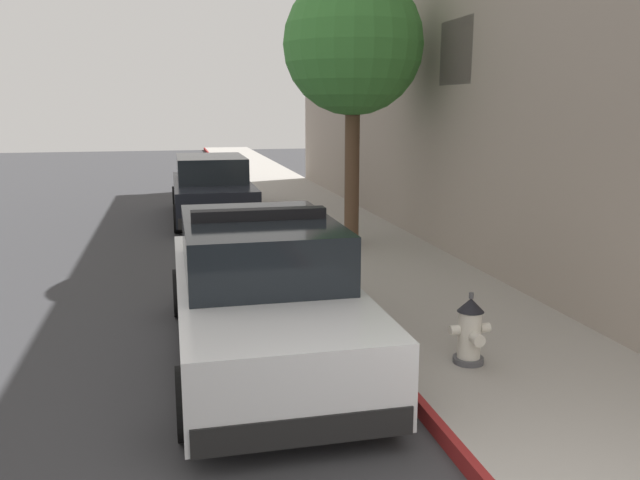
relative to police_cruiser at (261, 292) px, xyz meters
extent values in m
cube|color=#353538|center=(-3.40, 5.52, -0.84)|extent=(28.11, 60.00, 0.20)
cube|color=#9E9991|center=(2.60, 5.52, -0.67)|extent=(2.69, 60.00, 0.15)
cube|color=maroon|center=(1.21, 5.52, -0.67)|extent=(0.08, 60.00, 0.15)
cube|color=gray|center=(6.62, 3.79, 2.62)|extent=(5.37, 25.65, 6.73)
cube|color=black|center=(3.97, 3.79, 2.96)|extent=(0.06, 1.30, 1.10)
cube|color=black|center=(3.97, 10.97, 2.96)|extent=(0.06, 1.30, 1.10)
cube|color=white|center=(0.00, -0.04, -0.16)|extent=(1.84, 4.80, 0.76)
cube|color=black|center=(0.00, 0.11, 0.52)|extent=(1.64, 2.50, 0.60)
cube|color=black|center=(0.00, -2.38, -0.42)|extent=(1.76, 0.16, 0.24)
cube|color=black|center=(0.00, 2.30, -0.42)|extent=(1.76, 0.16, 0.24)
cylinder|color=black|center=(-0.86, 1.66, -0.42)|extent=(0.22, 0.64, 0.64)
cylinder|color=black|center=(0.86, 1.66, -0.42)|extent=(0.22, 0.64, 0.64)
cylinder|color=black|center=(-0.86, -1.74, -0.42)|extent=(0.22, 0.64, 0.64)
cylinder|color=black|center=(0.86, -1.74, -0.42)|extent=(0.22, 0.64, 0.64)
cube|color=black|center=(0.00, 0.06, 0.88)|extent=(1.48, 0.20, 0.12)
cube|color=red|center=(-0.35, 0.06, 0.88)|extent=(0.44, 0.18, 0.11)
cube|color=#1E33E0|center=(0.35, 0.06, 0.88)|extent=(0.44, 0.18, 0.11)
cube|color=black|center=(0.05, 9.33, -0.16)|extent=(1.84, 4.80, 0.76)
cube|color=black|center=(0.05, 9.48, 0.52)|extent=(1.64, 2.50, 0.60)
cube|color=black|center=(0.05, 6.99, -0.42)|extent=(1.76, 0.16, 0.24)
cube|color=black|center=(0.05, 11.67, -0.42)|extent=(1.76, 0.16, 0.24)
cylinder|color=black|center=(-0.81, 11.03, -0.42)|extent=(0.22, 0.64, 0.64)
cylinder|color=black|center=(0.91, 11.03, -0.42)|extent=(0.22, 0.64, 0.64)
cylinder|color=black|center=(-0.81, 7.63, -0.42)|extent=(0.22, 0.64, 0.64)
cylinder|color=black|center=(0.91, 7.63, -0.42)|extent=(0.22, 0.64, 0.64)
cylinder|color=#4C4C51|center=(2.02, -1.08, -0.56)|extent=(0.32, 0.32, 0.06)
cylinder|color=silver|center=(2.02, -1.08, -0.28)|extent=(0.24, 0.24, 0.50)
cone|color=black|center=(2.02, -1.08, 0.04)|extent=(0.28, 0.28, 0.14)
cylinder|color=#4C4C51|center=(2.02, -1.08, 0.14)|extent=(0.05, 0.05, 0.06)
cylinder|color=silver|center=(1.85, -1.08, -0.22)|extent=(0.10, 0.10, 0.10)
cylinder|color=silver|center=(2.19, -1.08, -0.22)|extent=(0.10, 0.10, 0.10)
cylinder|color=silver|center=(2.02, -1.26, -0.27)|extent=(0.13, 0.12, 0.13)
cylinder|color=brown|center=(2.43, 4.92, 0.83)|extent=(0.28, 0.28, 2.84)
sphere|color=#387A33|center=(2.43, 4.92, 3.15)|extent=(2.58, 2.58, 2.58)
camera|label=1|loc=(-0.92, -6.96, 2.05)|focal=36.42mm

